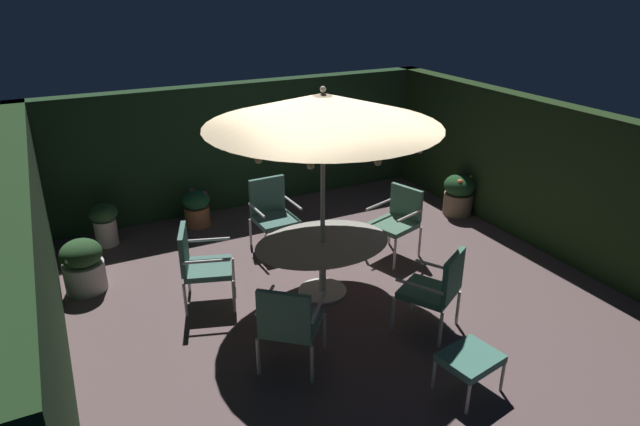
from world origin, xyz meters
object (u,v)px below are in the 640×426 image
patio_chair_southeast (437,287)px  patio_chair_north (272,210)px  patio_chair_east (289,321)px  potted_plant_left_far (197,207)px  patio_chair_northeast (199,261)px  potted_plant_back_right (104,222)px  patio_chair_south (398,217)px  potted_plant_back_left (459,194)px  potted_plant_right_far (83,265)px  ottoman_footrest (470,360)px  patio_umbrella (323,110)px  patio_dining_table (323,251)px

patio_chair_southeast → patio_chair_north: bearing=106.1°
patio_chair_east → potted_plant_left_far: (0.10, 3.88, -0.25)m
patio_chair_northeast → potted_plant_back_right: size_ratio=1.52×
patio_chair_south → potted_plant_back_left: 1.91m
patio_chair_southeast → potted_plant_right_far: bearing=141.5°
ottoman_footrest → potted_plant_right_far: size_ratio=0.87×
patio_chair_north → patio_chair_northeast: 1.72m
patio_chair_north → potted_plant_back_right: patio_chair_north is taller
ottoman_footrest → potted_plant_right_far: 4.79m
patio_chair_southeast → ottoman_footrest: 1.01m
potted_plant_back_right → patio_umbrella: bearing=-49.7°
patio_chair_northeast → potted_plant_back_left: patio_chair_northeast is taller
patio_dining_table → patio_chair_east: size_ratio=1.74×
patio_dining_table → patio_chair_southeast: (0.75, -1.30, -0.01)m
patio_umbrella → potted_plant_back_left: bearing=20.8°
patio_chair_east → patio_chair_south: bearing=33.8°
potted_plant_back_left → potted_plant_back_right: potted_plant_back_left is taller
ottoman_footrest → patio_chair_east: bearing=142.1°
potted_plant_left_far → patio_chair_southeast: bearing=-68.2°
patio_chair_north → patio_chair_south: patio_chair_north is taller
potted_plant_back_left → patio_dining_table: bearing=-159.2°
potted_plant_left_far → potted_plant_right_far: (-1.81, -1.31, 0.04)m
patio_chair_east → patio_chair_southeast: size_ratio=0.98×
patio_chair_north → patio_chair_south: size_ratio=1.03×
potted_plant_back_left → potted_plant_left_far: (-4.03, 1.53, -0.05)m
potted_plant_back_left → potted_plant_back_right: size_ratio=1.06×
patio_chair_southeast → ottoman_footrest: (-0.32, -0.94, -0.21)m
patio_umbrella → patio_chair_south: (1.42, 0.45, -1.76)m
patio_umbrella → patio_chair_northeast: (-1.42, 0.46, -1.78)m
patio_umbrella → ottoman_footrest: (0.43, -2.23, -1.98)m
patio_chair_south → potted_plant_back_left: patio_chair_south is taller
patio_umbrella → patio_chair_south: patio_umbrella is taller
patio_chair_southeast → potted_plant_back_right: patio_chair_southeast is taller
potted_plant_right_far → potted_plant_back_right: 1.31m
patio_chair_east → potted_plant_back_left: size_ratio=1.42×
potted_plant_back_left → potted_plant_back_right: bearing=164.9°
patio_chair_east → potted_plant_right_far: patio_chair_east is taller
patio_chair_southeast → potted_plant_back_left: (2.42, 2.50, -0.21)m
patio_chair_south → patio_umbrella: bearing=-162.4°
patio_chair_east → potted_plant_back_right: (-1.30, 3.81, -0.20)m
patio_umbrella → patio_chair_south: 2.31m
potted_plant_back_left → potted_plant_back_right: 5.62m
patio_chair_northeast → potted_plant_back_left: bearing=9.1°
patio_dining_table → patio_chair_south: size_ratio=1.73×
patio_chair_southeast → potted_plant_right_far: size_ratio=1.44×
patio_chair_south → potted_plant_left_far: 3.24m
patio_chair_north → patio_chair_east: 2.80m
potted_plant_left_far → patio_umbrella: bearing=-72.5°
potted_plant_back_right → potted_plant_left_far: bearing=2.7°
potted_plant_left_far → patio_chair_northeast: bearing=-104.0°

